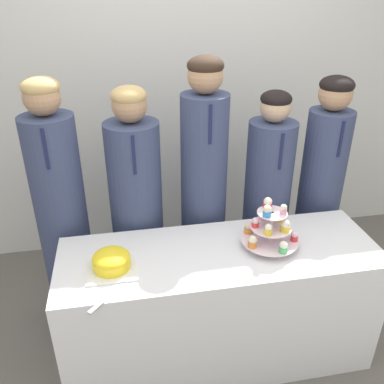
% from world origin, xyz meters
% --- Properties ---
extents(wall_back, '(9.00, 0.06, 2.70)m').
position_xyz_m(wall_back, '(0.00, 1.62, 1.35)').
color(wall_back, silver).
rests_on(wall_back, ground_plane).
extents(table, '(1.70, 0.57, 0.74)m').
position_xyz_m(table, '(0.00, 0.29, 0.37)').
color(table, white).
rests_on(table, ground_plane).
extents(round_cake, '(0.25, 0.25, 0.10)m').
position_xyz_m(round_cake, '(-0.56, 0.25, 0.79)').
color(round_cake, white).
rests_on(round_cake, table).
extents(cake_knife, '(0.20, 0.23, 0.01)m').
position_xyz_m(cake_knife, '(-0.60, 0.02, 0.74)').
color(cake_knife, silver).
rests_on(cake_knife, table).
extents(cupcake_stand, '(0.31, 0.31, 0.27)m').
position_xyz_m(cupcake_stand, '(0.26, 0.29, 0.86)').
color(cupcake_stand, silver).
rests_on(cupcake_stand, table).
extents(student_0, '(0.29, 0.30, 1.58)m').
position_xyz_m(student_0, '(-0.85, 0.77, 0.76)').
color(student_0, '#384266').
rests_on(student_0, ground_plane).
extents(student_1, '(0.31, 0.32, 1.52)m').
position_xyz_m(student_1, '(-0.41, 0.77, 0.72)').
color(student_1, '#384266').
rests_on(student_1, ground_plane).
extents(student_2, '(0.28, 0.28, 1.66)m').
position_xyz_m(student_2, '(0.01, 0.77, 0.81)').
color(student_2, '#384266').
rests_on(student_2, ground_plane).
extents(student_3, '(0.29, 0.30, 1.46)m').
position_xyz_m(student_3, '(0.43, 0.77, 0.69)').
color(student_3, '#384266').
rests_on(student_3, ground_plane).
extents(student_4, '(0.28, 0.28, 1.53)m').
position_xyz_m(student_4, '(0.79, 0.77, 0.74)').
color(student_4, '#384266').
rests_on(student_4, ground_plane).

